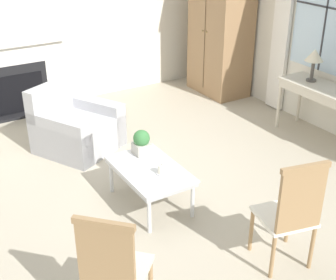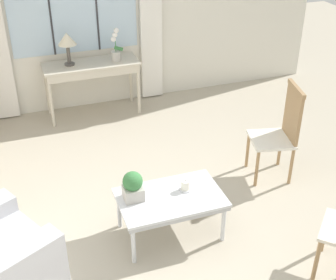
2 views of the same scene
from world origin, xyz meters
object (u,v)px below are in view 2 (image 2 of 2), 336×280
object	(u,v)px
table_lamp	(67,41)
potted_orchid	(116,49)
console_table	(91,69)
coffee_table	(170,200)
side_chair_wooden	(282,128)
potted_plant_small	(133,186)
pillar_candle	(185,186)

from	to	relation	value
table_lamp	potted_orchid	world-z (taller)	potted_orchid
table_lamp	console_table	bearing A→B (deg)	-3.63
console_table	coffee_table	size ratio (longest dim) A/B	1.33
potted_orchid	side_chair_wooden	bearing A→B (deg)	-59.58
console_table	table_lamp	distance (m)	0.50
console_table	coffee_table	bearing A→B (deg)	-86.57
console_table	potted_plant_small	bearing A→B (deg)	-93.50
side_chair_wooden	potted_orchid	bearing A→B (deg)	120.42
side_chair_wooden	coffee_table	world-z (taller)	side_chair_wooden
coffee_table	console_table	bearing A→B (deg)	93.43
console_table	table_lamp	xyz separation A→B (m)	(-0.28, 0.02, 0.42)
table_lamp	pillar_candle	bearing A→B (deg)	-77.37
table_lamp	potted_plant_small	xyz separation A→B (m)	(0.12, -2.65, -0.51)
table_lamp	coffee_table	xyz separation A→B (m)	(0.44, -2.73, -0.69)
console_table	table_lamp	size ratio (longest dim) A/B	2.93
side_chair_wooden	potted_plant_small	size ratio (longest dim) A/B	3.87
console_table	pillar_candle	distance (m)	2.69
console_table	potted_orchid	bearing A→B (deg)	-2.00
console_table	potted_plant_small	xyz separation A→B (m)	(-0.16, -2.63, -0.09)
side_chair_wooden	coffee_table	bearing A→B (deg)	-159.97
side_chair_wooden	potted_plant_small	xyz separation A→B (m)	(-1.78, -0.45, -0.02)
coffee_table	potted_plant_small	distance (m)	0.38
console_table	coffee_table	world-z (taller)	console_table
potted_orchid	potted_plant_small	distance (m)	2.69
potted_orchid	coffee_table	xyz separation A→B (m)	(-0.19, -2.70, -0.52)
console_table	pillar_candle	xyz separation A→B (m)	(0.33, -2.67, -0.18)
console_table	coffee_table	distance (m)	2.73
potted_plant_small	table_lamp	bearing A→B (deg)	92.49
potted_orchid	potted_plant_small	xyz separation A→B (m)	(-0.51, -2.62, -0.34)
potted_plant_small	side_chair_wooden	bearing A→B (deg)	14.12
pillar_candle	coffee_table	bearing A→B (deg)	-164.10
potted_orchid	side_chair_wooden	world-z (taller)	potted_orchid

